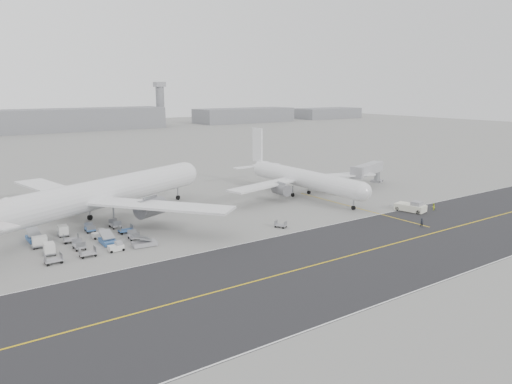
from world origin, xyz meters
TOP-DOWN VIEW (x-y plane):
  - ground at (0.00, 0.00)m, footprint 700.00×700.00m
  - taxiway at (5.02, -17.98)m, footprint 220.00×59.00m
  - horizon_buildings at (30.00, 260.00)m, footprint 520.00×28.00m
  - control_tower at (100.00, 265.00)m, footprint 7.00×7.00m
  - airliner_a at (-22.54, 27.06)m, footprint 57.98×56.62m
  - airliner_b at (28.26, 22.90)m, footprint 46.46×46.98m
  - pushback_tug at (37.68, -4.45)m, footprint 4.46×8.84m
  - jet_bridge at (52.01, 21.86)m, footprint 17.22×8.87m
  - gse_cluster at (-29.54, 14.14)m, footprint 25.10×24.33m
  - stray_dolly at (5.25, 2.24)m, footprint 2.33×2.71m
  - ground_crew_a at (28.72, -13.99)m, footprint 0.79×0.66m
  - ground_crew_b at (42.74, -6.70)m, footprint 0.80×0.65m

SIDE VIEW (x-z plane):
  - ground at x=0.00m, z-range 0.00..0.00m
  - horizon_buildings at x=30.00m, z-range -14.00..14.00m
  - gse_cluster at x=-29.54m, z-range -1.06..1.06m
  - stray_dolly at x=5.25m, z-range -0.71..0.71m
  - taxiway at x=5.02m, z-range -0.01..0.03m
  - ground_crew_b at x=42.74m, z-range 0.00..1.56m
  - ground_crew_a at x=28.72m, z-range 0.00..1.83m
  - pushback_tug at x=37.68m, z-range -0.22..2.27m
  - jet_bridge at x=52.01m, z-range 1.28..7.80m
  - airliner_b at x=28.26m, z-range -3.42..12.78m
  - airliner_a at x=-22.54m, z-range -4.50..16.71m
  - control_tower at x=100.00m, z-range 0.63..31.88m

